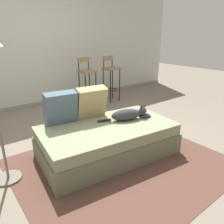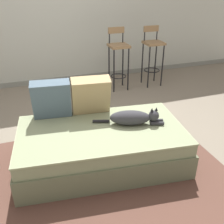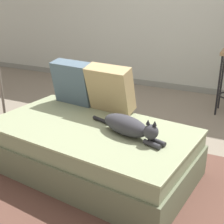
% 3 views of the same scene
% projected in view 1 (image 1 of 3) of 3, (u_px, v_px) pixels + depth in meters
% --- Properties ---
extents(ground_plane, '(16.00, 16.00, 0.00)m').
position_uv_depth(ground_plane, '(91.00, 143.00, 3.19)').
color(ground_plane, slate).
rests_on(ground_plane, ground).
extents(wall_back_panel, '(8.00, 0.10, 2.60)m').
position_uv_depth(wall_back_panel, '(29.00, 44.00, 4.42)').
color(wall_back_panel, '#B7BCB2').
rests_on(wall_back_panel, ground).
extents(wall_baseboard_trim, '(8.00, 0.02, 0.09)m').
position_uv_depth(wall_baseboard_trim, '(37.00, 104.00, 4.80)').
color(wall_baseboard_trim, gray).
rests_on(wall_baseboard_trim, ground).
extents(area_rug, '(2.39, 2.04, 0.01)m').
position_uv_depth(area_rug, '(122.00, 164.00, 2.67)').
color(area_rug, brown).
rests_on(area_rug, ground).
extents(couch, '(1.79, 1.14, 0.41)m').
position_uv_depth(couch, '(108.00, 140.00, 2.82)').
color(couch, '#636B50').
rests_on(couch, ground).
extents(throw_pillow_corner, '(0.43, 0.26, 0.42)m').
position_uv_depth(throw_pillow_corner, '(61.00, 108.00, 2.75)').
color(throw_pillow_corner, '#4C6070').
rests_on(throw_pillow_corner, couch).
extents(throw_pillow_middle, '(0.44, 0.30, 0.44)m').
position_uv_depth(throw_pillow_middle, '(91.00, 102.00, 2.96)').
color(throw_pillow_middle, tan).
rests_on(throw_pillow_middle, couch).
extents(cat, '(0.71, 0.32, 0.19)m').
position_uv_depth(cat, '(128.00, 114.00, 2.92)').
color(cat, '#333338').
rests_on(cat, couch).
extents(bar_stool_near_window, '(0.32, 0.32, 1.04)m').
position_uv_depth(bar_stool_near_window, '(87.00, 78.00, 4.62)').
color(bar_stool_near_window, black).
rests_on(bar_stool_near_window, ground).
extents(bar_stool_by_doorway, '(0.32, 0.32, 1.03)m').
position_uv_depth(bar_stool_by_doorway, '(111.00, 75.00, 5.00)').
color(bar_stool_by_doorway, black).
rests_on(bar_stool_by_doorway, ground).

